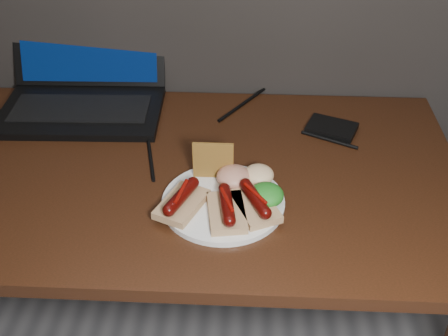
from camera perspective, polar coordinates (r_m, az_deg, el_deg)
desk at (r=1.31m, az=-7.82°, el=-3.16°), size 1.40×0.70×0.75m
laptop at (r=1.50m, az=-14.05°, el=8.24°), size 0.41×0.34×0.25m
hard_drive at (r=1.39m, az=10.88°, el=3.99°), size 0.14×0.12×0.02m
desk_cables at (r=1.37m, az=-5.68°, el=3.92°), size 0.91×0.44×0.01m
plate at (r=1.14m, az=-0.08°, el=-3.49°), size 0.31×0.31×0.01m
bread_sausage_left at (r=1.11m, az=-4.34°, el=-3.33°), size 0.11×0.13×0.04m
bread_sausage_center at (r=1.09m, az=0.28°, el=-4.19°), size 0.09×0.12×0.04m
bread_sausage_right at (r=1.10m, az=3.15°, el=-3.55°), size 0.11×0.13×0.04m
crispbread at (r=1.17m, az=-1.12°, el=0.78°), size 0.09×0.01×0.08m
salad_greens at (r=1.12m, az=4.33°, el=-2.73°), size 0.07×0.07×0.04m
salsa_mound at (r=1.16m, az=0.98°, el=-0.88°), size 0.07×0.07×0.04m
coleslaw_mound at (r=1.17m, az=3.54°, el=-0.68°), size 0.06×0.06×0.04m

